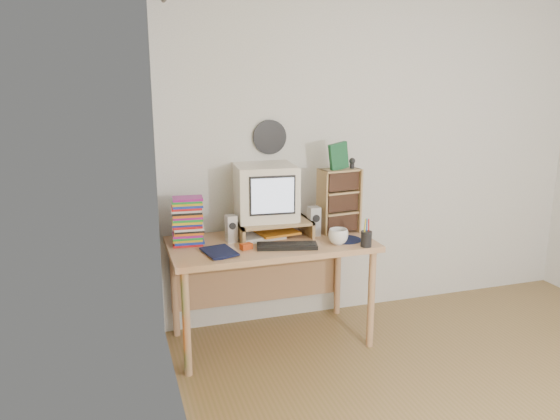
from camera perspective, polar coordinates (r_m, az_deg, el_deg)
back_wall at (r=4.39m, az=10.62°, el=5.59°), size 3.50×0.00×3.50m
left_wall at (r=2.19m, az=-8.72°, el=-2.66°), size 0.00×3.50×3.50m
curtain at (r=2.68m, az=-9.43°, el=-1.83°), size 0.00×2.20×2.20m
wall_disc at (r=4.00m, az=-1.08°, el=7.62°), size 0.25×0.02×0.25m
desk at (r=3.88m, az=-1.23°, el=-4.94°), size 1.40×0.70×0.75m
monitor_riser at (r=3.86m, az=-0.69°, el=-1.48°), size 0.52×0.30×0.12m
crt_monitor at (r=3.84m, az=-1.46°, el=1.82°), size 0.44×0.44×0.39m
speaker_left at (r=3.76m, az=-5.11°, el=-1.94°), size 0.08×0.08×0.19m
speaker_right at (r=3.90m, az=3.56°, el=-1.17°), size 0.08×0.08×0.21m
keyboard at (r=3.64m, az=0.74°, el=-3.77°), size 0.42×0.23×0.03m
dvd_stack at (r=3.73m, az=-9.60°, el=-1.49°), size 0.21×0.16×0.28m
cd_rack at (r=3.97m, az=6.19°, el=0.95°), size 0.30×0.18×0.47m
mug at (r=3.73m, az=6.10°, el=-2.78°), size 0.17×0.17×0.11m
diary at (r=3.51m, az=-7.76°, el=-4.40°), size 0.25×0.21×0.04m
mousepad at (r=3.84m, az=6.87°, el=-3.08°), size 0.24×0.24×0.00m
pen_cup at (r=3.69m, az=9.01°, el=-2.69°), size 0.08×0.08×0.15m
papers at (r=3.87m, az=-1.53°, el=-2.53°), size 0.36×0.29×0.04m
red_box at (r=3.61m, az=-3.55°, el=-3.81°), size 0.09×0.07×0.04m
game_box at (r=3.88m, az=6.13°, el=5.61°), size 0.15×0.07×0.19m
webcam at (r=3.95m, az=7.55°, el=4.88°), size 0.05×0.05×0.08m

